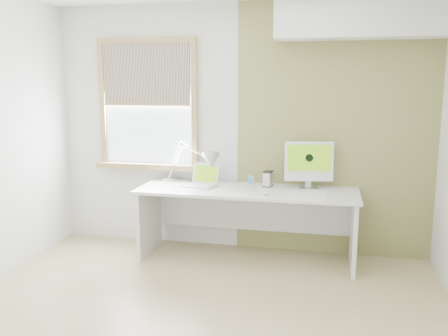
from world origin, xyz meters
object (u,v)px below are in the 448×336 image
(desk, at_px, (248,207))
(desk_lamp, at_px, (203,163))
(external_drive, at_px, (268,179))
(imac, at_px, (309,162))
(laptop, at_px, (203,180))

(desk, height_order, desk_lamp, desk_lamp)
(external_drive, xyz_separation_m, imac, (0.41, 0.00, 0.19))
(external_drive, bearing_deg, desk, -147.76)
(imac, bearing_deg, desk_lamp, -178.78)
(desk, distance_m, laptop, 0.54)
(laptop, distance_m, imac, 1.10)
(desk, height_order, external_drive, external_drive)
(desk_lamp, height_order, imac, imac)
(desk_lamp, distance_m, laptop, 0.19)
(external_drive, bearing_deg, imac, 0.10)
(laptop, bearing_deg, desk, -1.03)
(desk_lamp, height_order, laptop, desk_lamp)
(desk, bearing_deg, desk_lamp, 169.09)
(external_drive, relative_size, imac, 0.32)
(desk, height_order, imac, imac)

